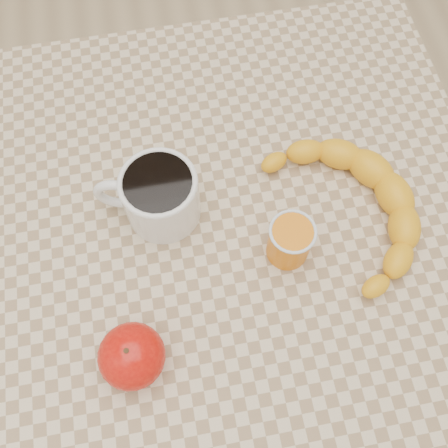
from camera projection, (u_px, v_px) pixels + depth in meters
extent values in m
plane|color=tan|center=(224.00, 335.00, 1.40)|extent=(3.00, 3.00, 0.00)
cube|color=beige|center=(224.00, 235.00, 0.73)|extent=(0.80, 0.80, 0.04)
cube|color=olive|center=(224.00, 247.00, 0.78)|extent=(0.74, 0.74, 0.06)
cylinder|color=olive|center=(435.00, 443.00, 0.96)|extent=(0.05, 0.05, 0.71)
cylinder|color=olive|center=(53.00, 187.00, 1.19)|extent=(0.05, 0.05, 0.71)
cylinder|color=olive|center=(336.00, 141.00, 1.24)|extent=(0.05, 0.05, 0.71)
cylinder|color=white|center=(161.00, 197.00, 0.69)|extent=(0.13, 0.13, 0.09)
cylinder|color=black|center=(158.00, 184.00, 0.65)|extent=(0.09, 0.09, 0.01)
torus|color=white|center=(157.00, 182.00, 0.65)|extent=(0.11, 0.11, 0.01)
torus|color=white|center=(118.00, 194.00, 0.69)|extent=(0.07, 0.03, 0.07)
cylinder|color=orange|center=(290.00, 242.00, 0.67)|extent=(0.06, 0.06, 0.07)
torus|color=silver|center=(293.00, 231.00, 0.64)|extent=(0.06, 0.06, 0.00)
ellipsoid|color=#A50705|center=(132.00, 356.00, 0.61)|extent=(0.10, 0.10, 0.08)
cylinder|color=#382311|center=(127.00, 352.00, 0.58)|extent=(0.01, 0.01, 0.01)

